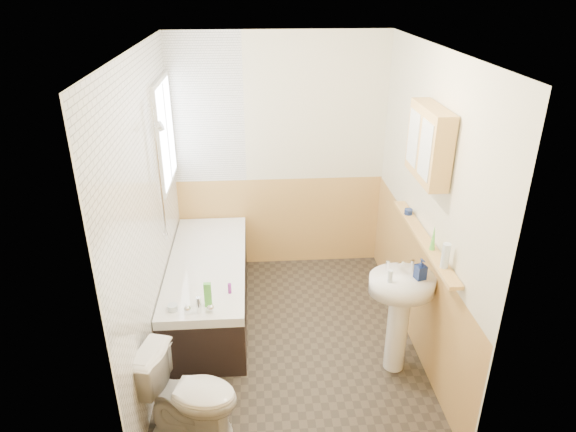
# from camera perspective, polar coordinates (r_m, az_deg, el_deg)

# --- Properties ---
(floor) EXTENTS (2.80, 2.80, 0.00)m
(floor) POSITION_cam_1_polar(r_m,az_deg,el_deg) (4.74, 0.13, -13.48)
(floor) COLOR #2D2720
(floor) RESTS_ON ground
(ceiling) EXTENTS (2.80, 2.80, 0.00)m
(ceiling) POSITION_cam_1_polar(r_m,az_deg,el_deg) (3.72, 0.17, 18.11)
(ceiling) COLOR white
(ceiling) RESTS_ON ground
(wall_back) EXTENTS (2.20, 0.02, 2.50)m
(wall_back) POSITION_cam_1_polar(r_m,az_deg,el_deg) (5.38, -0.97, 6.69)
(wall_back) COLOR beige
(wall_back) RESTS_ON ground
(wall_front) EXTENTS (2.20, 0.02, 2.50)m
(wall_front) POSITION_cam_1_polar(r_m,az_deg,el_deg) (2.86, 2.29, -11.57)
(wall_front) COLOR beige
(wall_front) RESTS_ON ground
(wall_left) EXTENTS (0.02, 2.80, 2.50)m
(wall_left) POSITION_cam_1_polar(r_m,az_deg,el_deg) (4.15, -15.33, -0.10)
(wall_left) COLOR beige
(wall_left) RESTS_ON ground
(wall_right) EXTENTS (0.02, 2.80, 2.50)m
(wall_right) POSITION_cam_1_polar(r_m,az_deg,el_deg) (4.29, 15.10, 0.81)
(wall_right) COLOR beige
(wall_right) RESTS_ON ground
(wainscot_right) EXTENTS (0.01, 2.80, 1.00)m
(wainscot_right) POSITION_cam_1_polar(r_m,az_deg,el_deg) (4.64, 13.80, -7.66)
(wainscot_right) COLOR #DAA859
(wainscot_right) RESTS_ON wall_right
(wainscot_front) EXTENTS (2.20, 0.01, 1.00)m
(wainscot_front) POSITION_cam_1_polar(r_m,az_deg,el_deg) (3.38, 2.02, -21.58)
(wainscot_front) COLOR #DAA859
(wainscot_front) RESTS_ON wall_front
(wainscot_back) EXTENTS (2.20, 0.01, 1.00)m
(wainscot_back) POSITION_cam_1_polar(r_m,az_deg,el_deg) (5.64, -0.90, -0.62)
(wainscot_back) COLOR #DAA859
(wainscot_back) RESTS_ON wall_back
(tile_cladding_left) EXTENTS (0.01, 2.80, 2.50)m
(tile_cladding_left) POSITION_cam_1_polar(r_m,az_deg,el_deg) (4.14, -15.03, -0.09)
(tile_cladding_left) COLOR white
(tile_cladding_left) RESTS_ON wall_left
(tile_return_back) EXTENTS (0.75, 0.01, 1.50)m
(tile_return_back) POSITION_cam_1_polar(r_m,az_deg,el_deg) (5.23, -9.11, 11.54)
(tile_return_back) COLOR white
(tile_return_back) RESTS_ON wall_back
(window) EXTENTS (0.03, 0.79, 0.99)m
(window) POSITION_cam_1_polar(r_m,az_deg,el_deg) (4.88, -13.41, 8.96)
(window) COLOR white
(window) RESTS_ON wall_left
(bathtub) EXTENTS (0.70, 1.81, 0.71)m
(bathtub) POSITION_cam_1_polar(r_m,az_deg,el_deg) (4.95, -8.80, -7.67)
(bathtub) COLOR black
(bathtub) RESTS_ON floor
(shower_riser) EXTENTS (0.10, 0.08, 1.20)m
(shower_riser) POSITION_cam_1_polar(r_m,az_deg,el_deg) (4.32, -14.12, 5.82)
(shower_riser) COLOR silver
(shower_riser) RESTS_ON wall_left
(toilet) EXTENTS (0.76, 0.56, 0.67)m
(toilet) POSITION_cam_1_polar(r_m,az_deg,el_deg) (3.81, -10.83, -18.89)
(toilet) COLOR white
(toilet) RESTS_ON floor
(sink) EXTENTS (0.51, 0.41, 0.99)m
(sink) POSITION_cam_1_polar(r_m,az_deg,el_deg) (4.17, 12.32, -9.50)
(sink) COLOR white
(sink) RESTS_ON floor
(pine_shelf) EXTENTS (0.10, 1.41, 0.03)m
(pine_shelf) POSITION_cam_1_polar(r_m,az_deg,el_deg) (4.16, 14.81, -2.47)
(pine_shelf) COLOR #DAA859
(pine_shelf) RESTS_ON wall_right
(medicine_cabinet) EXTENTS (0.15, 0.60, 0.55)m
(medicine_cabinet) POSITION_cam_1_polar(r_m,az_deg,el_deg) (3.92, 15.39, 7.76)
(medicine_cabinet) COLOR #DAA859
(medicine_cabinet) RESTS_ON wall_right
(foam_can) EXTENTS (0.07, 0.07, 0.18)m
(foam_can) POSITION_cam_1_polar(r_m,az_deg,el_deg) (3.74, 17.10, -4.24)
(foam_can) COLOR silver
(foam_can) RESTS_ON pine_shelf
(green_bottle) EXTENTS (0.05, 0.05, 0.20)m
(green_bottle) POSITION_cam_1_polar(r_m,az_deg,el_deg) (3.94, 15.86, -2.30)
(green_bottle) COLOR #59C647
(green_bottle) RESTS_ON pine_shelf
(black_jar) EXTENTS (0.07, 0.07, 0.05)m
(black_jar) POSITION_cam_1_polar(r_m,az_deg,el_deg) (4.51, 13.24, 0.47)
(black_jar) COLOR navy
(black_jar) RESTS_ON pine_shelf
(soap_bottle) EXTENTS (0.12, 0.18, 0.08)m
(soap_bottle) POSITION_cam_1_polar(r_m,az_deg,el_deg) (4.02, 14.47, -6.27)
(soap_bottle) COLOR navy
(soap_bottle) RESTS_ON sink
(clear_bottle) EXTENTS (0.04, 0.04, 0.10)m
(clear_bottle) POSITION_cam_1_polar(r_m,az_deg,el_deg) (3.92, 11.28, -6.57)
(clear_bottle) COLOR silver
(clear_bottle) RESTS_ON sink
(blue_gel) EXTENTS (0.06, 0.04, 0.21)m
(blue_gel) POSITION_cam_1_polar(r_m,az_deg,el_deg) (4.13, -8.90, -8.65)
(blue_gel) COLOR #59C647
(blue_gel) RESTS_ON bathtub
(cream_jar) EXTENTS (0.09, 0.09, 0.05)m
(cream_jar) POSITION_cam_1_polar(r_m,az_deg,el_deg) (4.18, -12.69, -9.91)
(cream_jar) COLOR silver
(cream_jar) RESTS_ON bathtub
(orange_bottle) EXTENTS (0.04, 0.04, 0.09)m
(orange_bottle) POSITION_cam_1_polar(r_m,az_deg,el_deg) (4.30, -6.50, -7.99)
(orange_bottle) COLOR purple
(orange_bottle) RESTS_ON bathtub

